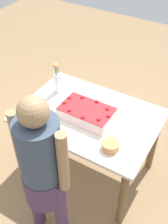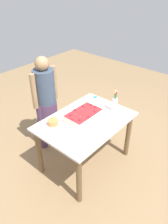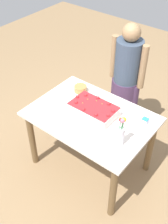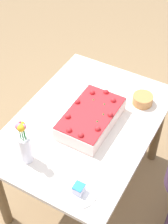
{
  "view_description": "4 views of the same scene",
  "coord_description": "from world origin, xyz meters",
  "px_view_note": "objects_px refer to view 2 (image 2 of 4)",
  "views": [
    {
      "loc": [
        0.93,
        -1.64,
        2.46
      ],
      "look_at": [
        -0.0,
        -0.08,
        0.87
      ],
      "focal_mm": 45.0,
      "sensor_mm": 36.0,
      "label": 1
    },
    {
      "loc": [
        1.8,
        1.53,
        2.44
      ],
      "look_at": [
        0.04,
        0.0,
        0.92
      ],
      "focal_mm": 35.0,
      "sensor_mm": 36.0,
      "label": 2
    },
    {
      "loc": [
        -1.28,
        1.72,
        2.64
      ],
      "look_at": [
        0.06,
        0.04,
        0.82
      ],
      "focal_mm": 45.0,
      "sensor_mm": 36.0,
      "label": 3
    },
    {
      "loc": [
        -1.35,
        -0.75,
        2.43
      ],
      "look_at": [
        0.02,
        0.02,
        0.84
      ],
      "focal_mm": 55.0,
      "sensor_mm": 36.0,
      "label": 4
    }
  ],
  "objects_px": {
    "flower_vase": "(115,102)",
    "cake_knife": "(73,145)",
    "sheet_cake": "(84,116)",
    "person_standing": "(46,98)",
    "serving_plate_with_slice": "(95,100)",
    "fruit_bowl": "(53,122)"
  },
  "relations": [
    {
      "from": "flower_vase",
      "to": "cake_knife",
      "type": "bearing_deg",
      "value": 3.49
    },
    {
      "from": "sheet_cake",
      "to": "cake_knife",
      "type": "height_order",
      "value": "sheet_cake"
    },
    {
      "from": "sheet_cake",
      "to": "person_standing",
      "type": "height_order",
      "value": "person_standing"
    },
    {
      "from": "serving_plate_with_slice",
      "to": "person_standing",
      "type": "distance_m",
      "value": 0.74
    },
    {
      "from": "flower_vase",
      "to": "fruit_bowl",
      "type": "relative_size",
      "value": 2.26
    },
    {
      "from": "sheet_cake",
      "to": "serving_plate_with_slice",
      "type": "xyz_separation_m",
      "value": [
        -0.48,
        -0.19,
        -0.04
      ]
    },
    {
      "from": "cake_knife",
      "to": "person_standing",
      "type": "bearing_deg",
      "value": -61.66
    },
    {
      "from": "sheet_cake",
      "to": "flower_vase",
      "type": "bearing_deg",
      "value": 156.44
    },
    {
      "from": "sheet_cake",
      "to": "flower_vase",
      "type": "height_order",
      "value": "flower_vase"
    },
    {
      "from": "sheet_cake",
      "to": "person_standing",
      "type": "bearing_deg",
      "value": -85.96
    },
    {
      "from": "flower_vase",
      "to": "sheet_cake",
      "type": "bearing_deg",
      "value": -23.56
    },
    {
      "from": "flower_vase",
      "to": "fruit_bowl",
      "type": "distance_m",
      "value": 0.89
    },
    {
      "from": "person_standing",
      "to": "sheet_cake",
      "type": "bearing_deg",
      "value": 4.04
    },
    {
      "from": "flower_vase",
      "to": "fruit_bowl",
      "type": "bearing_deg",
      "value": -27.54
    },
    {
      "from": "serving_plate_with_slice",
      "to": "flower_vase",
      "type": "height_order",
      "value": "flower_vase"
    },
    {
      "from": "sheet_cake",
      "to": "serving_plate_with_slice",
      "type": "relative_size",
      "value": 2.31
    },
    {
      "from": "serving_plate_with_slice",
      "to": "cake_knife",
      "type": "distance_m",
      "value": 1.05
    },
    {
      "from": "sheet_cake",
      "to": "cake_knife",
      "type": "xyz_separation_m",
      "value": [
        0.47,
        0.25,
        -0.05
      ]
    },
    {
      "from": "serving_plate_with_slice",
      "to": "fruit_bowl",
      "type": "height_order",
      "value": "fruit_bowl"
    },
    {
      "from": "cake_knife",
      "to": "flower_vase",
      "type": "height_order",
      "value": "flower_vase"
    },
    {
      "from": "serving_plate_with_slice",
      "to": "flower_vase",
      "type": "bearing_deg",
      "value": 83.13
    },
    {
      "from": "serving_plate_with_slice",
      "to": "flower_vase",
      "type": "xyz_separation_m",
      "value": [
        0.05,
        0.38,
        0.12
      ]
    }
  ]
}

